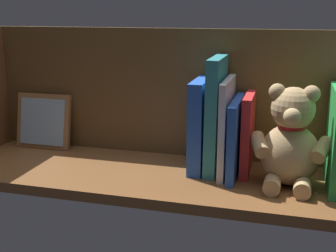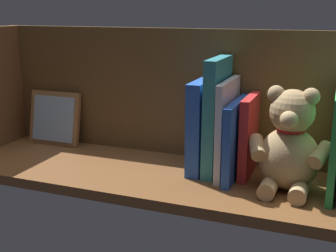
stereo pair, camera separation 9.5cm
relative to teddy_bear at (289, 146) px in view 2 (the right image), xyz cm
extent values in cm
cube|color=brown|center=(25.47, -0.78, -10.17)|extent=(100.94, 30.02, 2.20)
cube|color=brown|center=(25.47, -13.54, 6.12)|extent=(100.94, 1.50, 30.37)
cube|color=green|center=(-8.09, -2.98, 0.81)|extent=(1.34, 18.82, 19.76)
ellipsoid|color=tan|center=(-0.01, -0.33, -2.82)|extent=(12.15, 10.93, 12.50)
sphere|color=tan|center=(-0.01, -0.33, 6.66)|extent=(8.59, 8.59, 8.59)
sphere|color=tan|center=(-3.23, -0.24, 9.88)|extent=(3.32, 3.32, 3.32)
sphere|color=tan|center=(3.21, -0.41, 9.88)|extent=(3.32, 3.32, 3.32)
sphere|color=#DBB77F|center=(0.09, 3.33, 6.01)|extent=(3.32, 3.32, 3.32)
cylinder|color=tan|center=(-5.90, 1.39, -0.63)|extent=(4.98, 6.79, 4.62)
cylinder|color=tan|center=(5.97, 1.08, -0.63)|extent=(4.73, 6.75, 4.62)
cylinder|color=tan|center=(-2.68, 5.06, -7.41)|extent=(3.44, 4.77, 3.32)
cylinder|color=tan|center=(2.94, 4.91, -7.41)|extent=(3.44, 4.77, 3.32)
torus|color=red|center=(-0.01, -0.33, 3.24)|extent=(5.85, 5.85, 0.98)
cube|color=red|center=(8.94, -5.86, -0.49)|extent=(1.86, 13.06, 17.17)
cube|color=blue|center=(11.29, -3.75, -0.88)|extent=(1.68, 17.27, 16.39)
cube|color=silver|center=(13.41, -4.51, 1.18)|extent=(1.40, 15.77, 20.49)
cube|color=teal|center=(15.95, -5.29, 3.39)|extent=(2.78, 14.20, 24.95)
cube|color=blue|center=(19.34, -5.44, 0.92)|extent=(3.07, 13.90, 19.98)
cube|color=#9E6B3D|center=(61.06, -10.17, -2.22)|extent=(14.56, 4.01, 13.95)
cube|color=#99B7D1|center=(61.06, -9.45, -2.22)|extent=(12.23, 2.74, 11.58)
camera|label=1|loc=(1.12, 88.08, 25.82)|focal=47.70mm
camera|label=2|loc=(-7.92, 85.10, 25.82)|focal=47.70mm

